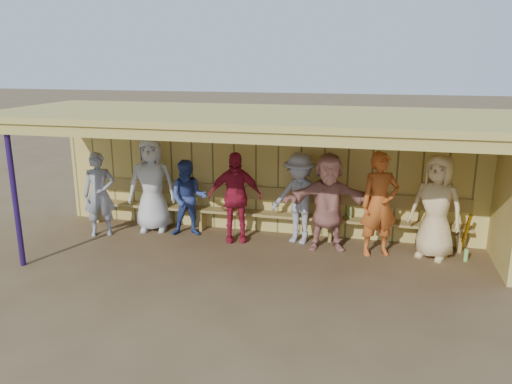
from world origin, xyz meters
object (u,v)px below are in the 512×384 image
player_b (152,184)px  player_d (235,197)px  player_e (299,198)px  player_f (328,202)px  player_c (188,198)px  player_a (100,194)px  bench (265,208)px  player_h (436,207)px  player_g (379,204)px

player_b → player_d: player_b is taller
player_e → player_f: bearing=-6.0°
player_c → player_d: bearing=-18.5°
player_a → player_e: 3.86m
player_e → bench: player_e is taller
player_h → bench: bearing=-164.4°
player_b → bench: size_ratio=0.25×
player_a → player_b: bearing=6.7°
player_b → player_c: 0.85m
player_e → player_f: 0.59m
player_c → bench: player_c is taller
player_d → player_e: (1.19, 0.19, -0.00)m
player_a → player_e: (3.82, 0.52, 0.03)m
player_g → player_e: bearing=146.8°
player_g → player_h: player_g is taller
bench → player_d: bearing=-133.5°
player_a → player_e: size_ratio=0.96×
player_c → player_d: size_ratio=0.88×
player_a → player_d: 2.65m
player_a → player_f: bearing=-20.8°
player_a → player_c: (1.67, 0.40, -0.07)m
player_b → bench: 2.30m
player_c → player_f: (2.70, -0.10, 0.14)m
player_d → player_h: bearing=-16.7°
player_b → bench: (2.24, 0.31, -0.42)m
bench → player_e: bearing=-23.3°
player_e → player_h: player_h is taller
bench → player_f: bearing=-22.7°
player_b → player_h: player_b is taller
bench → player_h: bearing=-8.9°
player_b → player_c: bearing=-23.4°
player_f → player_g: bearing=-15.4°
player_h → bench: 3.16m
player_f → player_h: (1.84, 0.05, 0.02)m
player_g → player_a: bearing=160.6°
player_e → player_g: player_g is taller
player_f → bench: (-1.27, 0.53, -0.36)m
player_h → player_f: bearing=-154.1°
player_d → player_f: size_ratio=0.97×
player_g → player_c: bearing=155.4°
player_b → player_c: (0.81, -0.13, -0.20)m
player_c → player_d: player_d is taller
player_c → player_h: size_ratio=0.83×
player_e → player_a: bearing=-156.2°
player_b → player_f: player_b is taller
player_d → player_e: size_ratio=1.00×
player_f → player_g: player_g is taller
player_a → player_f: 4.38m
player_e → player_h: 2.39m
player_c → player_h: (4.53, -0.05, 0.16)m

